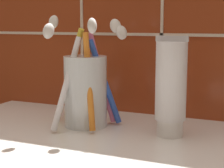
% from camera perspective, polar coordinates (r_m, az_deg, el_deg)
% --- Properties ---
extents(sink_counter, '(0.60, 0.37, 0.02)m').
position_cam_1_polar(sink_counter, '(0.50, -0.11, -10.30)').
color(sink_counter, silver).
rests_on(sink_counter, ground).
extents(tile_wall_backsplash, '(0.70, 0.02, 0.42)m').
position_cam_1_polar(tile_wall_backsplash, '(0.65, 6.58, 11.95)').
color(tile_wall_backsplash, '#933819').
rests_on(tile_wall_backsplash, ground).
extents(toothbrush_cup, '(0.14, 0.11, 0.17)m').
position_cam_1_polar(toothbrush_cup, '(0.58, -4.04, -0.52)').
color(toothbrush_cup, silver).
rests_on(toothbrush_cup, sink_counter).
extents(toothpaste_tube, '(0.05, 0.04, 0.14)m').
position_cam_1_polar(toothpaste_tube, '(0.53, 8.95, -0.48)').
color(toothpaste_tube, white).
rests_on(toothpaste_tube, sink_counter).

